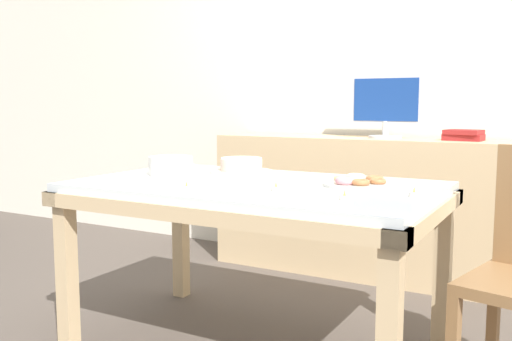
{
  "coord_description": "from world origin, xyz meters",
  "views": [
    {
      "loc": [
        1.19,
        -2.13,
        1.09
      ],
      "look_at": [
        0.03,
        -0.06,
        0.81
      ],
      "focal_mm": 40.0,
      "sensor_mm": 36.0,
      "label": 1
    }
  ],
  "objects": [
    {
      "name": "cake_chocolate_round",
      "position": [
        -0.22,
        0.26,
        0.78
      ],
      "size": [
        0.31,
        0.31,
        0.08
      ],
      "color": "silver",
      "rests_on": "dining_table"
    },
    {
      "name": "plate_stack",
      "position": [
        -0.47,
        0.02,
        0.8
      ],
      "size": [
        0.21,
        0.21,
        0.09
      ],
      "color": "silver",
      "rests_on": "dining_table"
    },
    {
      "name": "computer_monitor",
      "position": [
        0.17,
        1.33,
        1.07
      ],
      "size": [
        0.42,
        0.2,
        0.38
      ],
      "color": "silver",
      "rests_on": "sideboard"
    },
    {
      "name": "tealight_centre",
      "position": [
        0.69,
        -0.04,
        0.76
      ],
      "size": [
        0.04,
        0.04,
        0.04
      ],
      "color": "silver",
      "rests_on": "dining_table"
    },
    {
      "name": "sideboard",
      "position": [
        0.0,
        1.33,
        0.44
      ],
      "size": [
        1.84,
        0.44,
        0.88
      ],
      "color": "#D1B284",
      "rests_on": "ground"
    },
    {
      "name": "book_stack",
      "position": [
        0.63,
        1.33,
        0.91
      ],
      "size": [
        0.22,
        0.19,
        0.06
      ],
      "color": "maroon",
      "rests_on": "sideboard"
    },
    {
      "name": "tealight_near_front",
      "position": [
        -0.13,
        -0.32,
        0.76
      ],
      "size": [
        0.04,
        0.04,
        0.04
      ],
      "color": "silver",
      "rests_on": "dining_table"
    },
    {
      "name": "wall_back",
      "position": [
        0.0,
        1.63,
        1.3
      ],
      "size": [
        8.0,
        0.1,
        2.6
      ],
      "primitive_type": "cube",
      "color": "silver",
      "rests_on": "ground"
    },
    {
      "name": "tealight_left_edge",
      "position": [
        0.18,
        -0.16,
        0.76
      ],
      "size": [
        0.04,
        0.04,
        0.04
      ],
      "color": "silver",
      "rests_on": "dining_table"
    },
    {
      "name": "tealight_right_edge",
      "position": [
        0.49,
        -0.24,
        0.76
      ],
      "size": [
        0.04,
        0.04,
        0.04
      ],
      "color": "silver",
      "rests_on": "dining_table"
    },
    {
      "name": "tealight_near_cakes",
      "position": [
        -0.59,
        0.35,
        0.76
      ],
      "size": [
        0.04,
        0.04,
        0.04
      ],
      "color": "silver",
      "rests_on": "dining_table"
    },
    {
      "name": "pastry_platter",
      "position": [
        0.43,
        0.12,
        0.77
      ],
      "size": [
        0.31,
        0.31,
        0.04
      ],
      "color": "silver",
      "rests_on": "dining_table"
    },
    {
      "name": "dining_table",
      "position": [
        0.0,
        0.0,
        0.66
      ],
      "size": [
        1.56,
        0.96,
        0.75
      ],
      "color": "silver",
      "rests_on": "ground"
    }
  ]
}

